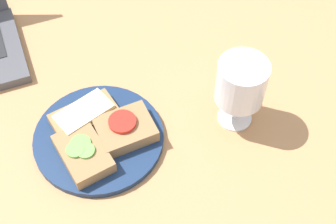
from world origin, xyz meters
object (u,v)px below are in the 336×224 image
(plate, at_px, (99,138))
(wine_glass, at_px, (241,85))
(sandwich_with_tomato, at_px, (125,129))
(sandwich_with_cucumber, at_px, (83,153))
(sandwich_with_cheese, at_px, (84,114))

(plate, xyz_separation_m, wine_glass, (0.24, -0.04, 0.09))
(sandwich_with_tomato, height_order, wine_glass, wine_glass)
(sandwich_with_cucumber, relative_size, wine_glass, 0.83)
(sandwich_with_tomato, bearing_deg, sandwich_with_cucumber, -165.47)
(plate, distance_m, sandwich_with_cucumber, 0.05)
(sandwich_with_tomato, bearing_deg, plate, 164.83)
(plate, distance_m, sandwich_with_cheese, 0.05)
(sandwich_with_cheese, bearing_deg, sandwich_with_cucumber, -105.77)
(sandwich_with_tomato, relative_size, sandwich_with_cheese, 0.80)
(plate, height_order, wine_glass, wine_glass)
(sandwich_with_tomato, height_order, sandwich_with_cucumber, sandwich_with_tomato)
(plate, xyz_separation_m, sandwich_with_cheese, (-0.01, 0.05, 0.02))
(sandwich_with_cucumber, height_order, wine_glass, wine_glass)
(sandwich_with_cheese, bearing_deg, sandwich_with_tomato, -45.50)
(plate, relative_size, sandwich_with_cheese, 1.82)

